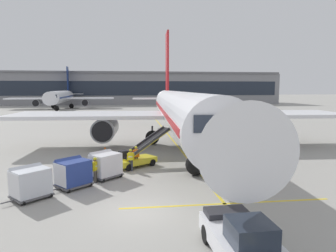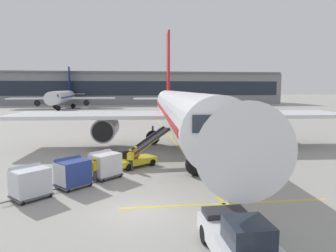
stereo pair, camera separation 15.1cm
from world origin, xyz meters
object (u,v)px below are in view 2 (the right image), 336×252
pushback_tug (240,239)px  ground_crew_marshaller (136,155)px  belt_loader (138,156)px  ground_crew_by_loader (95,168)px  ground_crew_by_carts (131,158)px  parked_airplane (180,110)px  baggage_cart_second (72,172)px  distant_airplane (63,97)px  baggage_cart_lead (105,164)px  safety_cone_engine_keepout (105,150)px  baggage_cart_third (30,182)px

pushback_tug → ground_crew_marshaller: (-3.66, 14.08, 0.17)m
pushback_tug → ground_crew_marshaller: bearing=104.6°
belt_loader → ground_crew_by_loader: 5.06m
ground_crew_by_carts → ground_crew_marshaller: 1.16m
belt_loader → parked_airplane: bearing=60.7°
belt_loader → baggage_cart_second: belt_loader is taller
ground_crew_marshaller → distant_airplane: 79.44m
baggage_cart_second → pushback_tug: baggage_cart_second is taller
ground_crew_marshaller → ground_crew_by_loader: bearing=-127.2°
baggage_cart_lead → pushback_tug: baggage_cart_lead is taller
parked_airplane → pushback_tug: parked_airplane is taller
ground_crew_by_carts → safety_cone_engine_keepout: (-2.53, 6.72, -0.66)m
baggage_cart_second → ground_crew_by_carts: bearing=43.7°
ground_crew_marshaller → baggage_cart_second: bearing=-131.9°
ground_crew_marshaller → ground_crew_by_carts: bearing=-111.9°
baggage_cart_lead → safety_cone_engine_keepout: size_ratio=3.68×
baggage_cart_lead → baggage_cart_third: same height
ground_crew_by_carts → ground_crew_by_loader: bearing=-132.2°
ground_crew_by_loader → ground_crew_by_carts: size_ratio=1.00×
baggage_cart_third → ground_crew_by_loader: bearing=38.5°
parked_airplane → baggage_cart_third: (-11.18, -15.33, -2.99)m
ground_crew_by_carts → distant_airplane: 80.35m
ground_crew_by_carts → safety_cone_engine_keepout: ground_crew_by_carts is taller
baggage_cart_lead → safety_cone_engine_keepout: 8.44m
baggage_cart_second → baggage_cart_third: same height
parked_airplane → belt_loader: (-4.81, -8.56, -3.12)m
belt_loader → safety_cone_engine_keepout: belt_loader is taller
baggage_cart_third → ground_crew_by_carts: size_ratio=1.46×
belt_loader → distant_airplane: 79.16m
belt_loader → ground_crew_by_carts: bearing=-112.1°
baggage_cart_lead → ground_crew_marshaller: size_ratio=1.46×
safety_cone_engine_keepout → baggage_cart_third: bearing=-105.1°
belt_loader → baggage_cart_third: belt_loader is taller
baggage_cart_lead → pushback_tug: (5.92, -11.33, -0.17)m
ground_crew_by_loader → ground_crew_marshaller: bearing=52.8°
baggage_cart_second → baggage_cart_third: (-2.06, -1.80, 0.00)m
baggage_cart_third → safety_cone_engine_keepout: bearing=74.9°
baggage_cart_lead → belt_loader: bearing=52.1°
parked_airplane → ground_crew_by_loader: size_ratio=26.92×
baggage_cart_lead → baggage_cart_second: bearing=-135.2°
ground_crew_by_loader → distant_airplane: distant_airplane is taller
baggage_cart_lead → baggage_cart_second: same height
baggage_cart_third → ground_crew_marshaller: 8.95m
pushback_tug → ground_crew_marshaller: size_ratio=2.56×
baggage_cart_lead → pushback_tug: 12.79m
belt_loader → ground_crew_by_carts: belt_loader is taller
ground_crew_by_carts → pushback_tug: bearing=-72.5°
baggage_cart_lead → ground_crew_by_loader: bearing=-120.5°
baggage_cart_third → ground_crew_by_carts: bearing=42.8°
ground_crew_marshaller → distant_airplane: (-22.28, 76.20, 2.75)m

